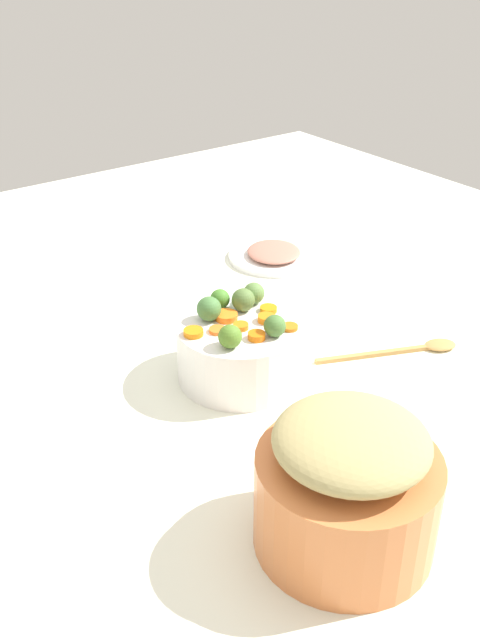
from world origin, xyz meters
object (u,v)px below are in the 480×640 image
object	(u,v)px
wooden_spoon	(415,348)
ham_plate	(274,256)
metal_pot	(346,501)
serving_bowl_carrots	(240,351)

from	to	relation	value
wooden_spoon	ham_plate	world-z (taller)	same
metal_pot	ham_plate	size ratio (longest dim) A/B	1.08
serving_bowl_carrots	ham_plate	bearing A→B (deg)	-45.53
serving_bowl_carrots	wooden_spoon	xyz separation A→B (m)	(-0.13, -0.32, -0.05)
serving_bowl_carrots	ham_plate	world-z (taller)	serving_bowl_carrots
ham_plate	wooden_spoon	bearing A→B (deg)	174.33
metal_pot	wooden_spoon	distance (m)	0.52
ham_plate	metal_pot	bearing A→B (deg)	147.11
serving_bowl_carrots	wooden_spoon	bearing A→B (deg)	-111.62
serving_bowl_carrots	wooden_spoon	size ratio (longest dim) A/B	0.82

